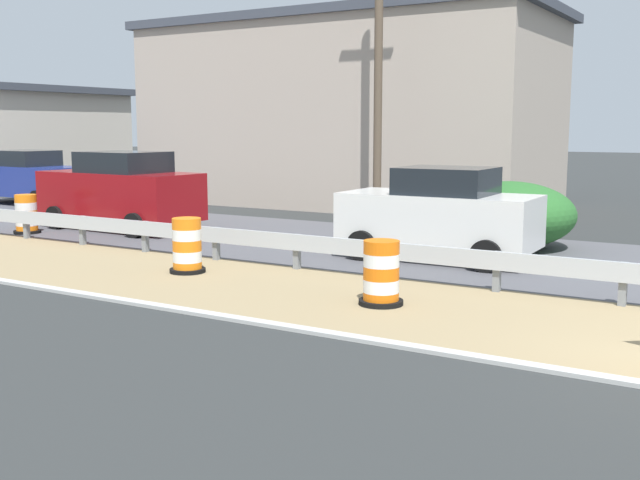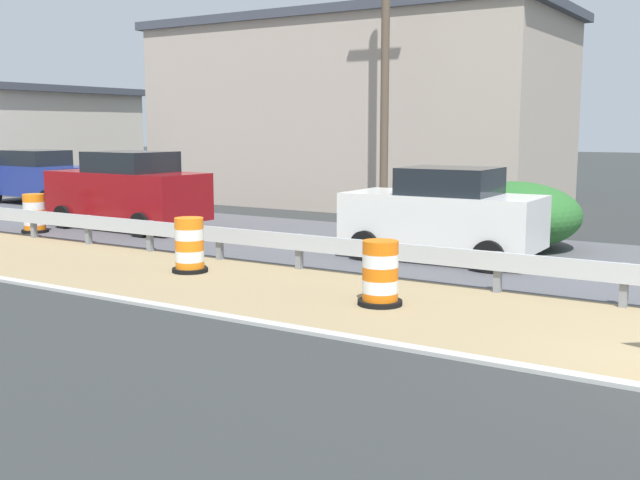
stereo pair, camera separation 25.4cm
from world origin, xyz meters
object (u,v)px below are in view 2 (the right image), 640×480
at_px(traffic_barrel_nearest, 380,276).
at_px(traffic_barrel_mid, 34,215).
at_px(utility_pole_near, 385,59).
at_px(traffic_barrel_close, 190,248).
at_px(car_distant_b, 127,190).
at_px(car_trailing_far_lane, 443,214).
at_px(car_trailing_near_lane, 40,177).

height_order(traffic_barrel_nearest, traffic_barrel_mid, same).
height_order(traffic_barrel_nearest, utility_pole_near, utility_pole_near).
distance_m(traffic_barrel_nearest, utility_pole_near, 11.10).
bearing_deg(traffic_barrel_close, traffic_barrel_mid, 74.43).
bearing_deg(traffic_barrel_nearest, car_distant_b, 66.65).
bearing_deg(car_trailing_far_lane, car_distant_b, -1.31).
distance_m(traffic_barrel_close, car_distant_b, 6.96).
relative_size(car_trailing_far_lane, utility_pole_near, 0.45).
bearing_deg(traffic_barrel_mid, car_trailing_near_lane, 51.12).
xyz_separation_m(car_distant_b, utility_pole_near, (4.73, -5.46, 3.64)).
bearing_deg(traffic_barrel_nearest, traffic_barrel_mid, 77.83).
height_order(car_distant_b, utility_pole_near, utility_pole_near).
xyz_separation_m(traffic_barrel_nearest, car_distant_b, (4.39, 10.17, 0.61)).
bearing_deg(car_trailing_near_lane, utility_pole_near, 8.07).
bearing_deg(traffic_barrel_nearest, traffic_barrel_close, 83.64).
height_order(traffic_barrel_close, car_trailing_far_lane, car_trailing_far_lane).
bearing_deg(car_trailing_far_lane, traffic_barrel_nearest, 99.37).
distance_m(traffic_barrel_nearest, traffic_barrel_mid, 12.03).
xyz_separation_m(traffic_barrel_mid, car_trailing_far_lane, (1.84, -10.94, 0.52)).
relative_size(car_distant_b, utility_pole_near, 0.52).
bearing_deg(car_distant_b, traffic_barrel_nearest, 158.77).
distance_m(traffic_barrel_close, car_trailing_near_lane, 15.48).
distance_m(traffic_barrel_nearest, car_trailing_near_lane, 19.70).
height_order(traffic_barrel_close, utility_pole_near, utility_pole_near).
height_order(traffic_barrel_nearest, car_trailing_far_lane, car_trailing_far_lane).
xyz_separation_m(traffic_barrel_mid, car_trailing_near_lane, (5.14, 6.38, 0.52)).
height_order(car_trailing_far_lane, car_distant_b, car_distant_b).
relative_size(car_trailing_near_lane, car_distant_b, 1.00).
xyz_separation_m(traffic_barrel_mid, car_distant_b, (1.86, -1.59, 0.61)).
distance_m(car_trailing_near_lane, car_trailing_far_lane, 17.63).
bearing_deg(traffic_barrel_nearest, car_trailing_far_lane, 10.62).
relative_size(traffic_barrel_nearest, car_trailing_far_lane, 0.25).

